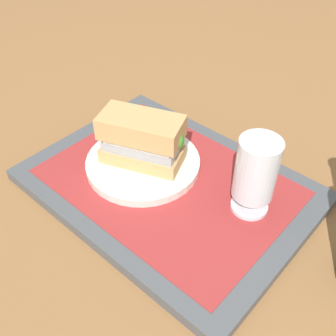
# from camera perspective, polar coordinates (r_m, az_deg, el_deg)

# --- Properties ---
(ground_plane) EXTENTS (3.00, 3.00, 0.00)m
(ground_plane) POSITION_cam_1_polar(r_m,az_deg,el_deg) (0.66, -0.00, -3.23)
(ground_plane) COLOR olive
(tray) EXTENTS (0.44, 0.32, 0.02)m
(tray) POSITION_cam_1_polar(r_m,az_deg,el_deg) (0.65, -0.00, -2.61)
(tray) COLOR #4C5156
(tray) RESTS_ON ground_plane
(placemat) EXTENTS (0.38, 0.27, 0.00)m
(placemat) POSITION_cam_1_polar(r_m,az_deg,el_deg) (0.65, -0.00, -1.94)
(placemat) COLOR #9E2D2D
(placemat) RESTS_ON tray
(plate) EXTENTS (0.19, 0.19, 0.01)m
(plate) POSITION_cam_1_polar(r_m,az_deg,el_deg) (0.67, -3.44, 0.83)
(plate) COLOR silver
(plate) RESTS_ON placemat
(sandwich) EXTENTS (0.14, 0.11, 0.08)m
(sandwich) POSITION_cam_1_polar(r_m,az_deg,el_deg) (0.64, -3.34, 4.16)
(sandwich) COLOR tan
(sandwich) RESTS_ON plate
(beer_glass) EXTENTS (0.06, 0.06, 0.12)m
(beer_glass) POSITION_cam_1_polar(r_m,az_deg,el_deg) (0.57, 12.33, -0.86)
(beer_glass) COLOR silver
(beer_glass) RESTS_ON placemat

